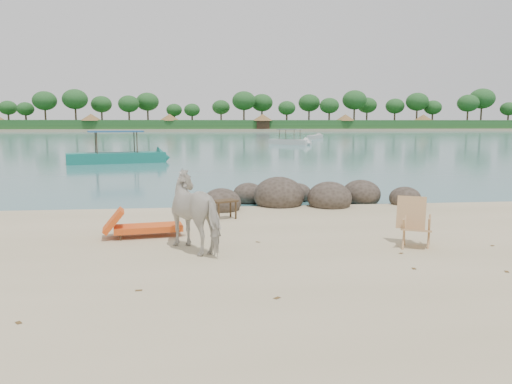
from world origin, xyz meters
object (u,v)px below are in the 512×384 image
at_px(cow, 199,212).
at_px(lounge_chair, 148,225).
at_px(deck_chair, 417,224).
at_px(boat_near, 116,136).
at_px(boulders, 303,198).
at_px(side_table, 225,211).

bearing_deg(cow, lounge_chair, -81.98).
xyz_separation_m(deck_chair, boat_near, (-9.18, 22.14, 1.11)).
xyz_separation_m(boulders, cow, (-3.02, -4.98, 0.52)).
relative_size(lounge_chair, deck_chair, 1.87).
distance_m(deck_chair, boat_near, 23.99).
bearing_deg(boulders, lounge_chair, -137.19).
height_order(boulders, boat_near, boat_near).
height_order(cow, side_table, cow).
bearing_deg(side_table, lounge_chair, -158.54).
relative_size(cow, lounge_chair, 1.00).
distance_m(cow, boat_near, 22.44).
relative_size(side_table, lounge_chair, 0.33).
height_order(cow, boat_near, boat_near).
distance_m(boulders, lounge_chair, 5.58).
xyz_separation_m(boulders, boat_near, (-8.08, 16.86, 1.37)).
xyz_separation_m(boulders, deck_chair, (1.11, -5.27, 0.26)).
relative_size(side_table, boat_near, 0.09).
bearing_deg(side_table, boat_near, 82.54).
height_order(side_table, boat_near, boat_near).
xyz_separation_m(boulders, side_table, (-2.41, -2.07, 0.02)).
xyz_separation_m(side_table, deck_chair, (3.52, -3.20, 0.23)).
relative_size(side_table, deck_chair, 0.62).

